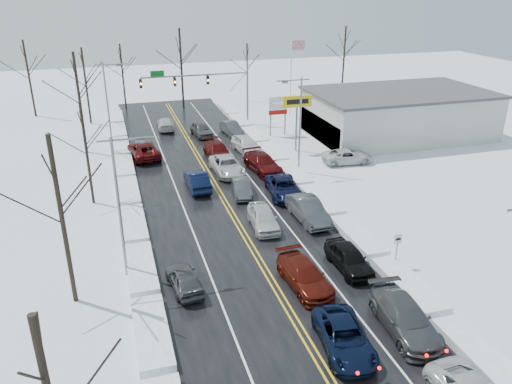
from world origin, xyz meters
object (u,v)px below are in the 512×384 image
object	(u,v)px
traffic_signal_mast	(207,83)
dealership_building	(398,113)
tires_plus_sign	(297,105)
oncoming_car_0	(197,189)
flagpole	(292,72)

from	to	relation	value
traffic_signal_mast	dealership_building	bearing A→B (deg)	-25.95
tires_plus_sign	oncoming_car_0	world-z (taller)	tires_plus_sign
flagpole	oncoming_car_0	bearing A→B (deg)	-128.10
traffic_signal_mast	tires_plus_sign	world-z (taller)	traffic_signal_mast
tires_plus_sign	dealership_building	xyz separation A→B (m)	(13.48, 2.01, -2.34)
traffic_signal_mast	tires_plus_sign	bearing A→B (deg)	-59.54
tires_plus_sign	oncoming_car_0	bearing A→B (deg)	-148.46
flagpole	traffic_signal_mast	bearing A→B (deg)	-170.27
tires_plus_sign	dealership_building	distance (m)	13.82
flagpole	dealership_building	world-z (taller)	flagpole
dealership_building	oncoming_car_0	size ratio (longest dim) A/B	4.19
oncoming_car_0	flagpole	bearing A→B (deg)	-129.10
traffic_signal_mast	flagpole	xyz separation A→B (m)	(11.72, 2.01, 0.45)
traffic_signal_mast	oncoming_car_0	size ratio (longest dim) A/B	2.73
traffic_signal_mast	tires_plus_sign	xyz separation A→B (m)	(7.05, -12.00, -0.49)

